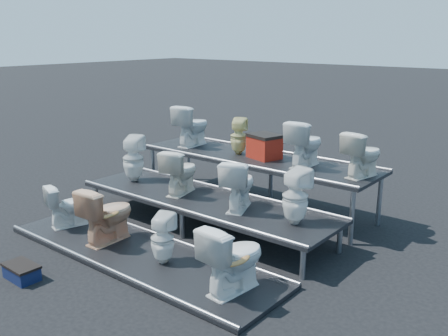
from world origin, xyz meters
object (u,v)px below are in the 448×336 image
Objects in this scene: toilet_11 at (363,154)px; step_stool at (22,273)px; toilet_3 at (233,257)px; toilet_7 at (295,196)px; toilet_1 at (107,214)px; toilet_10 at (305,143)px; toilet_0 at (69,205)px; toilet_2 at (162,238)px; toilet_5 at (180,171)px; toilet_6 at (238,184)px; toilet_9 at (239,136)px; red_crate at (264,148)px; toilet_8 at (192,125)px; toilet_4 at (133,158)px.

toilet_11 reaches higher than step_stool.
toilet_7 reaches higher than toilet_3.
toilet_10 reaches higher than toilet_1.
toilet_10 is at bearing -70.48° from toilet_3.
toilet_1 reaches higher than step_stool.
toilet_0 is 1.99m from toilet_2.
toilet_6 reaches higher than toilet_5.
toilet_10 is (-0.63, 1.30, 0.39)m from toilet_7.
toilet_9 is (1.18, 2.60, 0.79)m from toilet_0.
toilet_11 reaches higher than red_crate.
toilet_0 is 0.92× the size of toilet_5.
toilet_8 is (-2.99, 2.60, 0.77)m from toilet_3.
toilet_11 is (0.30, 1.30, 0.36)m from toilet_7.
toilet_1 is 3.67m from toilet_11.
toilet_5 is at bearing 87.61° from step_stool.
toilet_4 is 2.83m from toilet_10.
toilet_9 is at bearing -88.47° from toilet_2.
toilet_4 is 1.24× the size of toilet_9.
toilet_8 reaches higher than toilet_4.
toilet_4 is 1.02× the size of toilet_8.
toilet_10 is at bearing 155.91° from toilet_9.
toilet_6 is at bearing 166.37° from toilet_5.
toilet_11 is 1.50× the size of step_stool.
toilet_9 is at bearing -98.72° from toilet_1.
toilet_5 is (1.05, 1.30, 0.43)m from toilet_0.
toilet_0 is 4.35m from toilet_11.
toilet_4 is 3.68m from toilet_11.
toilet_11 is at bearing -90.82° from toilet_3.
toilet_9 reaches higher than red_crate.
toilet_3 is at bearing 133.65° from toilet_4.
toilet_5 is at bearing 156.24° from toilet_4.
toilet_7 reaches higher than toilet_6.
toilet_10 is (2.46, 2.60, 0.84)m from toilet_0.
toilet_0 is at bearing -15.70° from toilet_2.
toilet_3 is at bearing 31.37° from step_stool.
step_stool is at bearing 41.94° from toilet_6.
toilet_3 reaches higher than toilet_2.
toilet_5 is 1.49m from red_crate.
toilet_0 is 1.04× the size of toilet_9.
toilet_10 is (2.35, 0.00, -0.01)m from toilet_8.
step_stool is (0.80, -3.90, -1.15)m from toilet_8.
toilet_8 reaches higher than toilet_11.
toilet_1 is 1.09× the size of toilet_6.
toilet_4 is at bearing 8.94° from toilet_7.
toilet_3 is 4.04m from toilet_8.
toilet_3 is 1.11× the size of toilet_10.
red_crate reaches higher than toilet_3.
toilet_6 is at bearing -132.25° from toilet_0.
toilet_2 is at bearing 112.02° from toilet_5.
toilet_4 is 1.03× the size of toilet_7.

